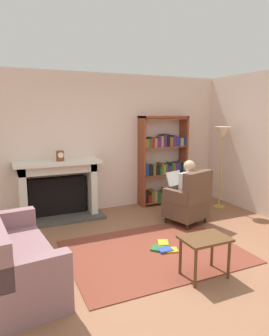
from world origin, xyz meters
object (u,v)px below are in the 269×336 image
Objects in this scene: bookshelf at (163,163)px; armchair_reading at (189,201)px; sofa_floral at (14,258)px; floor_lamp at (222,140)px; seated_reader at (184,189)px; fireplace at (58,188)px; mantel_clock at (60,156)px; side_table at (205,244)px.

bookshelf is 1.40m from armchair_reading.
sofa_floral is 1.06× the size of floor_lamp.
fireplace is at bearing -48.55° from seated_reader.
bookshelf is 1.25m from seated_reader.
mantel_clock is 0.10× the size of bookshelf.
mantel_clock is 0.19× the size of armchair_reading.
armchair_reading reaches higher than sofa_floral.
mantel_clock is at bearing -68.46° from fireplace.
bookshelf is 1.65× the size of seated_reader.
floor_lamp reaches higher than seated_reader.
sofa_floral reaches higher than side_table.
bookshelf is (2.23, 0.03, 0.31)m from fireplace.
armchair_reading is at bearing -80.92° from sofa_floral.
fireplace is 2.25m from bookshelf.
fireplace is at bearing -179.15° from bookshelf.
mantel_clock is 3.05m from side_table.
seated_reader is at bearing -30.35° from fireplace.
mantel_clock is 0.10× the size of sofa_floral.
armchair_reading is (2.02, -1.27, -0.15)m from fireplace.
fireplace is 3.33m from floor_lamp.
seated_reader is at bearing 64.33° from side_table.
sofa_floral is at bearing -115.12° from mantel_clock.
floor_lamp is (4.03, 1.34, 1.09)m from sofa_floral.
sofa_floral is (-0.88, -2.07, -0.26)m from fireplace.
mantel_clock is at bearing -176.45° from bookshelf.
seated_reader is (-0.04, 0.11, 0.20)m from armchair_reading.
seated_reader is at bearing -90.00° from armchair_reading.
bookshelf reaches higher than mantel_clock.
bookshelf is at bearing 69.95° from side_table.
mantel_clock is 2.29m from seated_reader.
fireplace reaches higher than armchair_reading.
sofa_floral is at bearing 160.08° from side_table.
armchair_reading is at bearing -154.33° from floor_lamp.
seated_reader is at bearing -78.69° from sofa_floral.
fireplace is 0.89× the size of sofa_floral.
side_table is at bearing 46.13° from seated_reader.
floor_lamp is (3.10, -0.63, 0.23)m from mantel_clock.
armchair_reading is 1.73× the size of side_table.
armchair_reading reaches higher than side_table.
seated_reader is at bearing -101.54° from bookshelf.
mantel_clock is (0.04, -0.10, 0.60)m from fireplace.
fireplace is 1.38× the size of seated_reader.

